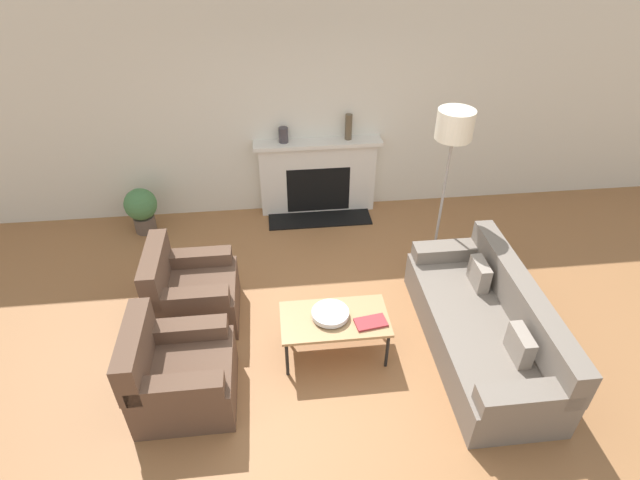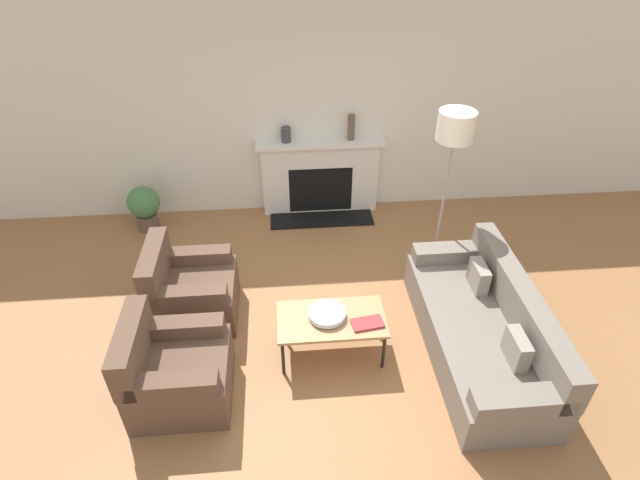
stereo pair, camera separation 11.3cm
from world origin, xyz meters
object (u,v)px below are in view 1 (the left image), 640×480
object	(u,v)px
floor_lamp	(453,138)
potted_plant	(141,208)
bowl	(330,314)
mantel_vase_left	(283,135)
book	(371,322)
couch	(485,326)
mantel_vase_center_left	(349,127)
coffee_table	(335,321)
fireplace	(318,178)
armchair_near	(179,374)
armchair_far	(191,293)

from	to	relation	value
floor_lamp	potted_plant	size ratio (longest dim) A/B	3.18
bowl	mantel_vase_left	distance (m)	2.72
book	floor_lamp	world-z (taller)	floor_lamp
couch	mantel_vase_center_left	xyz separation A→B (m)	(-0.95, 2.75, 0.93)
mantel_vase_center_left	book	bearing A→B (deg)	-94.05
potted_plant	coffee_table	bearing A→B (deg)	-46.78
potted_plant	mantel_vase_center_left	bearing A→B (deg)	5.89
fireplace	floor_lamp	bearing A→B (deg)	-48.08
mantel_vase_center_left	potted_plant	distance (m)	2.89
floor_lamp	couch	bearing A→B (deg)	-85.67
armchair_near	floor_lamp	size ratio (longest dim) A/B	0.45
couch	armchair_far	world-z (taller)	armchair_far
couch	mantel_vase_center_left	bearing A→B (deg)	-160.94
coffee_table	floor_lamp	xyz separation A→B (m)	(1.37, 1.24, 1.25)
armchair_far	potted_plant	bearing A→B (deg)	25.04
bowl	potted_plant	distance (m)	3.20
armchair_far	fireplace	bearing A→B (deg)	-38.04
armchair_far	floor_lamp	distance (m)	3.16
armchair_far	potted_plant	distance (m)	1.88
armchair_far	book	bearing A→B (deg)	-113.62
coffee_table	fireplace	bearing A→B (deg)	87.44
fireplace	coffee_table	distance (m)	2.64
potted_plant	armchair_near	bearing A→B (deg)	-73.93
fireplace	couch	world-z (taller)	fireplace
armchair_near	coffee_table	bearing A→B (deg)	-74.39
couch	potted_plant	distance (m)	4.44
fireplace	couch	xyz separation A→B (m)	(1.35, -2.74, -0.22)
couch	mantel_vase_left	size ratio (longest dim) A/B	10.98
coffee_table	mantel_vase_center_left	xyz separation A→B (m)	(0.52, 2.65, 0.80)
mantel_vase_left	couch	bearing A→B (deg)	-56.87
couch	mantel_vase_left	world-z (taller)	mantel_vase_left
mantel_vase_left	floor_lamp	bearing A→B (deg)	-39.78
book	coffee_table	bearing A→B (deg)	153.43
coffee_table	book	distance (m)	0.35
floor_lamp	mantel_vase_center_left	world-z (taller)	floor_lamp
armchair_near	potted_plant	size ratio (longest dim) A/B	1.42
mantel_vase_center_left	armchair_far	bearing A→B (deg)	-134.42
fireplace	armchair_near	xyz separation A→B (m)	(-1.54, -3.03, -0.19)
coffee_table	book	xyz separation A→B (m)	(0.33, -0.11, 0.05)
armchair_far	bowl	world-z (taller)	armchair_far
fireplace	armchair_far	distance (m)	2.51
bowl	book	xyz separation A→B (m)	(0.37, -0.13, -0.03)
couch	bowl	distance (m)	1.53
couch	armchair_far	bearing A→B (deg)	-104.78
armchair_near	mantel_vase_center_left	distance (m)	3.72
bowl	mantel_vase_center_left	size ratio (longest dim) A/B	1.05
bowl	floor_lamp	bearing A→B (deg)	40.75
armchair_near	potted_plant	xyz separation A→B (m)	(-0.80, 2.76, 0.03)
book	floor_lamp	size ratio (longest dim) A/B	0.16
couch	book	size ratio (longest dim) A/B	6.81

